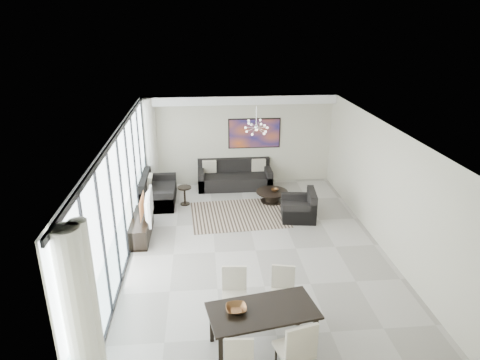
{
  "coord_description": "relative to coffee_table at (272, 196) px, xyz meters",
  "views": [
    {
      "loc": [
        -1.17,
        -8.73,
        5.17
      ],
      "look_at": [
        -0.24,
        1.41,
        1.25
      ],
      "focal_mm": 32.0,
      "sensor_mm": 36.0,
      "label": 1
    }
  ],
  "objects": [
    {
      "name": "armchair",
      "position": [
        0.57,
        -1.17,
        0.09
      ],
      "size": [
        1.0,
        1.04,
        0.79
      ],
      "color": "black",
      "rests_on": "floor"
    },
    {
      "name": "dining_chair_se",
      "position": [
        -0.71,
        -6.66,
        0.44
      ],
      "size": [
        0.61,
        0.61,
        1.09
      ],
      "color": "beige",
      "rests_on": "floor"
    },
    {
      "name": "rug",
      "position": [
        -1.06,
        -0.82,
        -0.18
      ],
      "size": [
        2.72,
        2.16,
        0.01
      ],
      "primitive_type": "cube",
      "rotation": [
        0.0,
        0.0,
        0.06
      ],
      "color": "black",
      "rests_on": "floor"
    },
    {
      "name": "bowl_dining",
      "position": [
        -1.55,
        -5.88,
        0.59
      ],
      "size": [
        0.35,
        0.35,
        0.08
      ],
      "primitive_type": "imported",
      "rotation": [
        0.0,
        0.0,
        0.04
      ],
      "color": "brown",
      "rests_on": "dining_table"
    },
    {
      "name": "television",
      "position": [
        -3.43,
        -1.88,
        0.65
      ],
      "size": [
        0.22,
        1.17,
        0.67
      ],
      "primitive_type": "imported",
      "rotation": [
        0.0,
        0.0,
        1.63
      ],
      "color": "gray",
      "rests_on": "tv_console"
    },
    {
      "name": "painting",
      "position": [
        -0.33,
        1.68,
        1.46
      ],
      "size": [
        1.68,
        0.04,
        0.98
      ],
      "primitive_type": "cube",
      "color": "#C7541B",
      "rests_on": "room_shell"
    },
    {
      "name": "soffit",
      "position": [
        -0.83,
        1.51,
        2.58
      ],
      "size": [
        5.98,
        0.4,
        0.26
      ],
      "primitive_type": "cube",
      "color": "white",
      "rests_on": "room_shell"
    },
    {
      "name": "window_wall",
      "position": [
        -3.69,
        -2.79,
        1.28
      ],
      "size": [
        0.37,
        8.95,
        2.9
      ],
      "color": "white",
      "rests_on": "floor"
    },
    {
      "name": "loveseat",
      "position": [
        -3.38,
        0.26,
        0.1
      ],
      "size": [
        0.96,
        1.7,
        0.85
      ],
      "color": "black",
      "rests_on": "floor"
    },
    {
      "name": "side_table",
      "position": [
        -2.56,
        0.03,
        0.18
      ],
      "size": [
        0.4,
        0.4,
        0.55
      ],
      "color": "black",
      "rests_on": "floor"
    },
    {
      "name": "dining_chair_nw",
      "position": [
        -1.51,
        -5.04,
        0.37
      ],
      "size": [
        0.48,
        0.48,
        0.97
      ],
      "color": "beige",
      "rests_on": "floor"
    },
    {
      "name": "chandelier",
      "position": [
        -0.53,
        -0.29,
        2.17
      ],
      "size": [
        0.66,
        0.66,
        0.71
      ],
      "color": "silver",
      "rests_on": "room_shell"
    },
    {
      "name": "dining_chair_ne",
      "position": [
        -0.62,
        -5.02,
        0.35
      ],
      "size": [
        0.51,
        0.51,
        0.93
      ],
      "color": "beige",
      "rests_on": "floor"
    },
    {
      "name": "room_shell",
      "position": [
        -0.37,
        -2.79,
        1.26
      ],
      "size": [
        6.0,
        9.0,
        2.9
      ],
      "color": "#A8A39B",
      "rests_on": "ground"
    },
    {
      "name": "sofa_main",
      "position": [
        -1.01,
        1.29,
        0.1
      ],
      "size": [
        2.34,
        0.96,
        0.85
      ],
      "color": "black",
      "rests_on": "floor"
    },
    {
      "name": "coffee_table",
      "position": [
        0.0,
        0.0,
        0.0
      ],
      "size": [
        0.93,
        0.93,
        0.33
      ],
      "color": "black",
      "rests_on": "floor"
    },
    {
      "name": "dining_chair_sw",
      "position": [
        -1.57,
        -6.63,
        0.34
      ],
      "size": [
        0.45,
        0.45,
        0.92
      ],
      "color": "beige",
      "rests_on": "floor"
    },
    {
      "name": "bowl_coffee",
      "position": [
        0.08,
        0.01,
        0.18
      ],
      "size": [
        0.22,
        0.22,
        0.07
      ],
      "primitive_type": "imported",
      "rotation": [
        0.0,
        0.0,
        0.05
      ],
      "color": "brown",
      "rests_on": "coffee_table"
    },
    {
      "name": "dining_table",
      "position": [
        -1.12,
        -5.89,
        0.46
      ],
      "size": [
        1.89,
        1.18,
        0.73
      ],
      "color": "black",
      "rests_on": "floor"
    },
    {
      "name": "tv_console",
      "position": [
        -3.59,
        -1.82,
        0.07
      ],
      "size": [
        0.45,
        1.6,
        0.5
      ],
      "primitive_type": "cube",
      "color": "black",
      "rests_on": "floor"
    }
  ]
}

